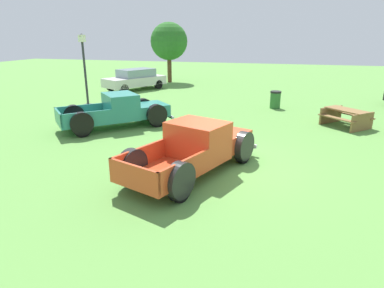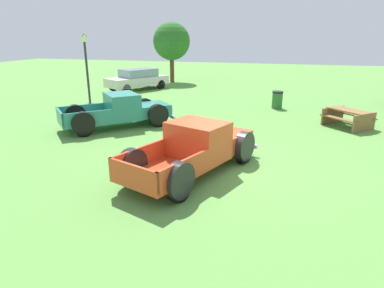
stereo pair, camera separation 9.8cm
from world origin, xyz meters
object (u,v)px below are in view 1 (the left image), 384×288
object	(u,v)px
pickup_truck_foreground	(199,147)
trash_can	(275,100)
pickup_truck_behind_left	(122,111)
oak_tree_east	(169,42)
picnic_table	(346,116)
lamp_post_near	(85,70)
sedan_distant_b	(135,79)

from	to	relation	value
pickup_truck_foreground	trash_can	xyz separation A→B (m)	(1.84, 9.81, -0.23)
pickup_truck_behind_left	oak_tree_east	world-z (taller)	oak_tree_east
picnic_table	oak_tree_east	distance (m)	17.41
pickup_truck_behind_left	lamp_post_near	xyz separation A→B (m)	(-3.61, 2.98, 1.38)
pickup_truck_foreground	pickup_truck_behind_left	distance (m)	6.01
pickup_truck_behind_left	oak_tree_east	xyz separation A→B (m)	(-2.85, 14.52, 2.65)
pickup_truck_behind_left	sedan_distant_b	xyz separation A→B (m)	(-3.86, 9.75, 0.09)
sedan_distant_b	trash_can	distance (m)	10.94
sedan_distant_b	oak_tree_east	xyz separation A→B (m)	(1.01, 4.76, 2.56)
lamp_post_near	picnic_table	world-z (taller)	lamp_post_near
lamp_post_near	picnic_table	size ratio (longest dim) A/B	1.71
pickup_truck_foreground	pickup_truck_behind_left	bearing A→B (deg)	138.57
lamp_post_near	pickup_truck_behind_left	bearing A→B (deg)	-39.53
trash_can	oak_tree_east	xyz separation A→B (m)	(-9.20, 8.69, 2.87)
lamp_post_near	picnic_table	bearing A→B (deg)	-1.59
pickup_truck_foreground	lamp_post_near	bearing A→B (deg)	139.40
sedan_distant_b	picnic_table	size ratio (longest dim) A/B	2.10
pickup_truck_behind_left	oak_tree_east	bearing A→B (deg)	101.10
sedan_distant_b	oak_tree_east	size ratio (longest dim) A/B	0.99
pickup_truck_foreground	lamp_post_near	xyz separation A→B (m)	(-8.11, 6.95, 1.37)
oak_tree_east	pickup_truck_foreground	bearing A→B (deg)	-68.31
pickup_truck_foreground	sedan_distant_b	bearing A→B (deg)	121.36
lamp_post_near	oak_tree_east	distance (m)	11.64
pickup_truck_foreground	sedan_distant_b	distance (m)	16.08
pickup_truck_behind_left	picnic_table	world-z (taller)	pickup_truck_behind_left
trash_can	lamp_post_near	bearing A→B (deg)	-164.01
picnic_table	pickup_truck_foreground	bearing A→B (deg)	-127.27
lamp_post_near	trash_can	xyz separation A→B (m)	(9.95, 2.85, -1.60)
pickup_truck_foreground	trash_can	bearing A→B (deg)	79.38
lamp_post_near	oak_tree_east	xyz separation A→B (m)	(0.76, 11.54, 1.27)
pickup_truck_foreground	picnic_table	world-z (taller)	pickup_truck_foreground
pickup_truck_behind_left	sedan_distant_b	bearing A→B (deg)	111.60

